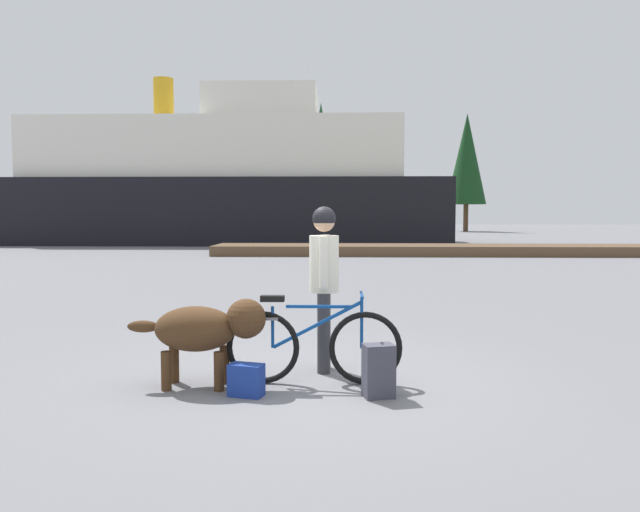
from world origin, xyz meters
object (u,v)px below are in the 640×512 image
object	(u,v)px
bicycle	(313,345)
handbag_pannier	(246,380)
dog	(206,329)
backpack	(379,371)
person_cyclist	(324,271)
sailboat_moored	(216,234)
ferry_boat	(220,185)

from	to	relation	value
bicycle	handbag_pannier	xyz separation A→B (m)	(-0.61, -0.43, -0.25)
dog	backpack	bearing A→B (deg)	-9.87
person_cyclist	sailboat_moored	distance (m)	29.08
bicycle	ferry_boat	world-z (taller)	ferry_boat
bicycle	sailboat_moored	distance (m)	29.57
handbag_pannier	ferry_boat	xyz separation A→B (m)	(-5.83, 28.68, 3.08)
backpack	ferry_boat	world-z (taller)	ferry_boat
dog	ferry_boat	bearing A→B (deg)	100.75
dog	backpack	size ratio (longest dim) A/B	2.76
person_cyclist	handbag_pannier	distance (m)	1.53
handbag_pannier	bicycle	bearing A→B (deg)	35.23
dog	person_cyclist	bearing A→B (deg)	30.08
bicycle	ferry_boat	size ratio (longest dim) A/B	0.07
bicycle	dog	xyz separation A→B (m)	(-1.05, -0.13, 0.19)
ferry_boat	backpack	bearing A→B (deg)	-76.13
dog	backpack	world-z (taller)	dog
dog	handbag_pannier	bearing A→B (deg)	-34.24
backpack	ferry_boat	bearing A→B (deg)	103.87
dog	sailboat_moored	size ratio (longest dim) A/B	0.16
ferry_boat	dog	bearing A→B (deg)	-79.25
backpack	ferry_boat	xyz separation A→B (m)	(-7.08, 28.67, 2.98)
dog	ferry_boat	size ratio (longest dim) A/B	0.06
backpack	sailboat_moored	bearing A→B (deg)	104.28
person_cyclist	ferry_boat	world-z (taller)	ferry_boat
sailboat_moored	backpack	bearing A→B (deg)	-75.72
backpack	sailboat_moored	xyz separation A→B (m)	(-7.43, 29.20, 0.25)
bicycle	sailboat_moored	xyz separation A→B (m)	(-6.80, 28.78, 0.10)
bicycle	backpack	bearing A→B (deg)	-33.55
bicycle	ferry_boat	xyz separation A→B (m)	(-6.44, 28.25, 2.84)
person_cyclist	bicycle	bearing A→B (deg)	-100.42
dog	sailboat_moored	bearing A→B (deg)	101.24
backpack	ferry_boat	distance (m)	29.69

